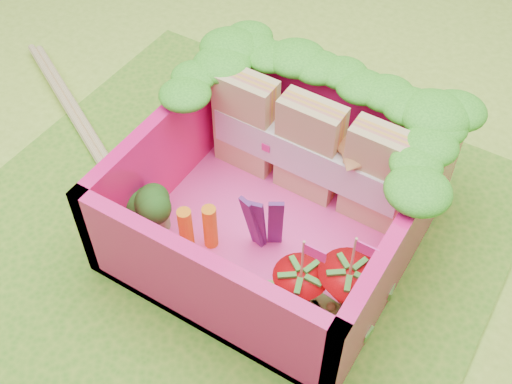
{
  "coord_description": "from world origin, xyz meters",
  "views": [
    {
      "loc": [
        1.18,
        -1.58,
        2.6
      ],
      "look_at": [
        0.11,
        0.16,
        0.28
      ],
      "focal_mm": 45.0,
      "sensor_mm": 36.0,
      "label": 1
    }
  ],
  "objects_px": {
    "strawberry_left": "(300,290)",
    "chopsticks": "(98,151)",
    "sandwich_stack": "(310,150)",
    "bento_box": "(276,198)",
    "strawberry_right": "(347,290)",
    "broccoli": "(155,203)"
  },
  "relations": [
    {
      "from": "strawberry_left",
      "to": "chopsticks",
      "type": "relative_size",
      "value": 0.24
    },
    {
      "from": "sandwich_stack",
      "to": "strawberry_left",
      "type": "relative_size",
      "value": 2.2
    },
    {
      "from": "bento_box",
      "to": "chopsticks",
      "type": "distance_m",
      "value": 1.16
    },
    {
      "from": "strawberry_right",
      "to": "broccoli",
      "type": "bearing_deg",
      "value": -176.45
    },
    {
      "from": "sandwich_stack",
      "to": "chopsticks",
      "type": "xyz_separation_m",
      "value": [
        -1.14,
        -0.35,
        -0.3
      ]
    },
    {
      "from": "sandwich_stack",
      "to": "strawberry_right",
      "type": "distance_m",
      "value": 0.75
    },
    {
      "from": "bento_box",
      "to": "strawberry_left",
      "type": "height_order",
      "value": "bento_box"
    },
    {
      "from": "broccoli",
      "to": "chopsticks",
      "type": "bearing_deg",
      "value": 157.24
    },
    {
      "from": "sandwich_stack",
      "to": "broccoli",
      "type": "xyz_separation_m",
      "value": [
        -0.51,
        -0.62,
        -0.1
      ]
    },
    {
      "from": "strawberry_right",
      "to": "chopsticks",
      "type": "bearing_deg",
      "value": 172.85
    },
    {
      "from": "strawberry_left",
      "to": "sandwich_stack",
      "type": "bearing_deg",
      "value": 115.41
    },
    {
      "from": "broccoli",
      "to": "chopsticks",
      "type": "height_order",
      "value": "broccoli"
    },
    {
      "from": "sandwich_stack",
      "to": "strawberry_right",
      "type": "xyz_separation_m",
      "value": [
        0.49,
        -0.56,
        -0.14
      ]
    },
    {
      "from": "bento_box",
      "to": "strawberry_right",
      "type": "bearing_deg",
      "value": -25.33
    },
    {
      "from": "broccoli",
      "to": "strawberry_left",
      "type": "height_order",
      "value": "strawberry_left"
    },
    {
      "from": "bento_box",
      "to": "sandwich_stack",
      "type": "bearing_deg",
      "value": 88.89
    },
    {
      "from": "bento_box",
      "to": "chopsticks",
      "type": "relative_size",
      "value": 0.63
    },
    {
      "from": "broccoli",
      "to": "strawberry_left",
      "type": "bearing_deg",
      "value": -2.81
    },
    {
      "from": "sandwich_stack",
      "to": "strawberry_left",
      "type": "distance_m",
      "value": 0.74
    },
    {
      "from": "bento_box",
      "to": "strawberry_right",
      "type": "xyz_separation_m",
      "value": [
        0.5,
        -0.23,
        -0.08
      ]
    },
    {
      "from": "strawberry_left",
      "to": "strawberry_right",
      "type": "bearing_deg",
      "value": 30.04
    },
    {
      "from": "strawberry_right",
      "to": "bento_box",
      "type": "bearing_deg",
      "value": 154.67
    }
  ]
}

